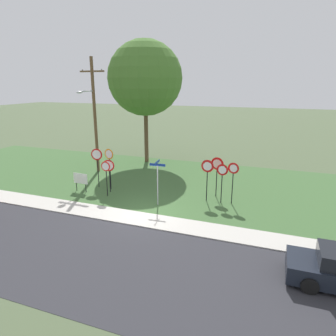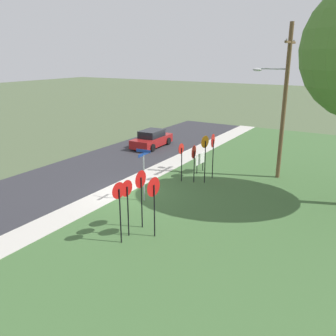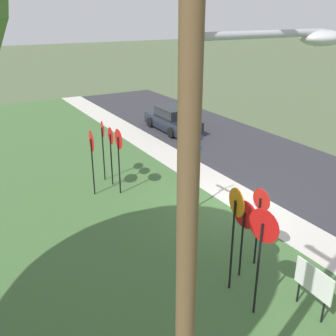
# 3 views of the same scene
# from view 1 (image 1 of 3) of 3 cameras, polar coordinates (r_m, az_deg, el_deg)

# --- Properties ---
(ground_plane) EXTENTS (160.00, 160.00, 0.00)m
(ground_plane) POSITION_cam_1_polar(r_m,az_deg,el_deg) (17.20, -4.84, -8.52)
(ground_plane) COLOR #4C5B3D
(road_asphalt) EXTENTS (44.00, 6.40, 0.01)m
(road_asphalt) POSITION_cam_1_polar(r_m,az_deg,el_deg) (13.52, -13.74, -16.22)
(road_asphalt) COLOR #2D2D33
(road_asphalt) RESTS_ON ground_plane
(sidewalk_strip) EXTENTS (44.00, 1.60, 0.06)m
(sidewalk_strip) POSITION_cam_1_polar(r_m,az_deg,el_deg) (16.54, -6.02, -9.49)
(sidewalk_strip) COLOR #BCB7AD
(sidewalk_strip) RESTS_ON ground_plane
(grass_median) EXTENTS (44.00, 12.00, 0.04)m
(grass_median) POSITION_cam_1_polar(r_m,az_deg,el_deg) (22.40, 1.60, -2.53)
(grass_median) COLOR #3D6033
(grass_median) RESTS_ON ground_plane
(stop_sign_near_left) EXTENTS (0.76, 0.14, 2.24)m
(stop_sign_near_left) POSITION_cam_1_polar(r_m,az_deg,el_deg) (20.03, -11.15, -0.15)
(stop_sign_near_left) COLOR black
(stop_sign_near_left) RESTS_ON grass_median
(stop_sign_near_right) EXTENTS (0.62, 0.09, 2.31)m
(stop_sign_near_right) POSITION_cam_1_polar(r_m,az_deg,el_deg) (19.33, -11.70, -0.68)
(stop_sign_near_right) COLOR black
(stop_sign_near_right) RESTS_ON grass_median
(stop_sign_far_left) EXTENTS (0.79, 0.16, 2.75)m
(stop_sign_far_left) POSITION_cam_1_polar(r_m,az_deg,el_deg) (21.10, -13.32, 1.65)
(stop_sign_far_left) COLOR black
(stop_sign_far_left) RESTS_ON grass_median
(stop_sign_far_center) EXTENTS (0.70, 0.15, 2.82)m
(stop_sign_far_center) POSITION_cam_1_polar(r_m,az_deg,el_deg) (20.53, -11.07, 1.47)
(stop_sign_far_center) COLOR black
(stop_sign_far_center) RESTS_ON grass_median
(yield_sign_near_left) EXTENTS (0.70, 0.11, 2.44)m
(yield_sign_near_left) POSITION_cam_1_polar(r_m,az_deg,el_deg) (18.09, 10.24, -1.19)
(yield_sign_near_left) COLOR black
(yield_sign_near_left) RESTS_ON grass_median
(yield_sign_near_right) EXTENTS (0.77, 0.10, 2.61)m
(yield_sign_near_right) POSITION_cam_1_polar(r_m,az_deg,el_deg) (18.26, 7.47, -0.45)
(yield_sign_near_right) COLOR black
(yield_sign_near_right) RESTS_ON grass_median
(yield_sign_far_left) EXTENTS (0.81, 0.12, 2.59)m
(yield_sign_far_left) POSITION_cam_1_polar(r_m,az_deg,el_deg) (19.05, 9.29, 0.12)
(yield_sign_far_left) COLOR black
(yield_sign_far_left) RESTS_ON grass_median
(yield_sign_far_right) EXTENTS (0.67, 0.14, 2.57)m
(yield_sign_far_right) POSITION_cam_1_polar(r_m,az_deg,el_deg) (18.07, 12.26, -1.04)
(yield_sign_far_right) COLOR black
(yield_sign_far_right) RESTS_ON grass_median
(street_name_post) EXTENTS (0.96, 0.82, 2.73)m
(street_name_post) POSITION_cam_1_polar(r_m,az_deg,el_deg) (17.59, -1.99, -2.05)
(street_name_post) COLOR #9EA0A8
(street_name_post) RESTS_ON grass_median
(utility_pole) EXTENTS (2.10, 2.15, 8.97)m
(utility_pole) POSITION_cam_1_polar(r_m,az_deg,el_deg) (24.57, -13.93, 10.23)
(utility_pole) COLOR brown
(utility_pole) RESTS_ON grass_median
(notice_board) EXTENTS (1.10, 0.09, 1.25)m
(notice_board) POSITION_cam_1_polar(r_m,az_deg,el_deg) (20.89, -16.27, -2.10)
(notice_board) COLOR black
(notice_board) RESTS_ON grass_median
(oak_tree_left) EXTENTS (6.47, 6.47, 10.68)m
(oak_tree_left) POSITION_cam_1_polar(r_m,az_deg,el_deg) (27.16, -4.37, 16.63)
(oak_tree_left) COLOR brown
(oak_tree_left) RESTS_ON grass_median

